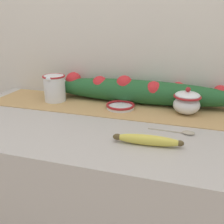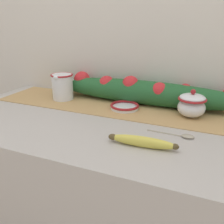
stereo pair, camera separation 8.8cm
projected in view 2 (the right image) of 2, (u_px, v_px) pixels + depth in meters
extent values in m
cube|color=#B7B2AD|center=(123.00, 220.00, 1.06)|extent=(1.42, 0.62, 0.89)
cube|color=silver|center=(152.00, 32.00, 1.08)|extent=(2.22, 0.04, 2.40)
cube|color=tan|center=(138.00, 110.00, 1.05)|extent=(1.31, 0.26, 0.00)
cylinder|color=white|center=(63.00, 87.00, 1.16)|extent=(0.10, 0.10, 0.12)
torus|color=#A31E23|center=(62.00, 75.00, 1.14)|extent=(0.10, 0.10, 0.01)
torus|color=white|center=(69.00, 82.00, 1.21)|extent=(0.06, 0.01, 0.06)
ellipsoid|color=white|center=(56.00, 78.00, 1.11)|extent=(0.03, 0.02, 0.02)
ellipsoid|color=white|center=(191.00, 108.00, 0.96)|extent=(0.10, 0.10, 0.07)
torus|color=#A31E23|center=(192.00, 99.00, 0.95)|extent=(0.11, 0.11, 0.01)
ellipsoid|color=white|center=(193.00, 98.00, 0.95)|extent=(0.10, 0.10, 0.03)
sphere|color=#A31E23|center=(193.00, 92.00, 0.94)|extent=(0.02, 0.02, 0.02)
cylinder|color=white|center=(125.00, 108.00, 1.05)|extent=(0.12, 0.12, 0.01)
torus|color=#A31E23|center=(125.00, 105.00, 1.05)|extent=(0.12, 0.12, 0.01)
ellipsoid|color=#DBCC4C|center=(143.00, 142.00, 0.74)|extent=(0.21, 0.05, 0.03)
ellipsoid|color=brown|center=(113.00, 137.00, 0.77)|extent=(0.03, 0.02, 0.02)
ellipsoid|color=brown|center=(175.00, 147.00, 0.71)|extent=(0.02, 0.02, 0.02)
cube|color=#A89E89|center=(164.00, 133.00, 0.83)|extent=(0.12, 0.01, 0.00)
ellipsoid|color=#A89E89|center=(188.00, 136.00, 0.80)|extent=(0.04, 0.03, 0.01)
ellipsoid|color=#235B2D|center=(144.00, 92.00, 1.10)|extent=(0.91, 0.11, 0.10)
sphere|color=red|center=(82.00, 79.00, 1.22)|extent=(0.08, 0.08, 0.08)
sphere|color=red|center=(107.00, 84.00, 1.15)|extent=(0.08, 0.08, 0.08)
sphere|color=red|center=(130.00, 84.00, 1.10)|extent=(0.08, 0.08, 0.08)
sphere|color=red|center=(159.00, 91.00, 1.05)|extent=(0.08, 0.08, 0.08)
sphere|color=red|center=(185.00, 90.00, 1.05)|extent=(0.06, 0.06, 0.06)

